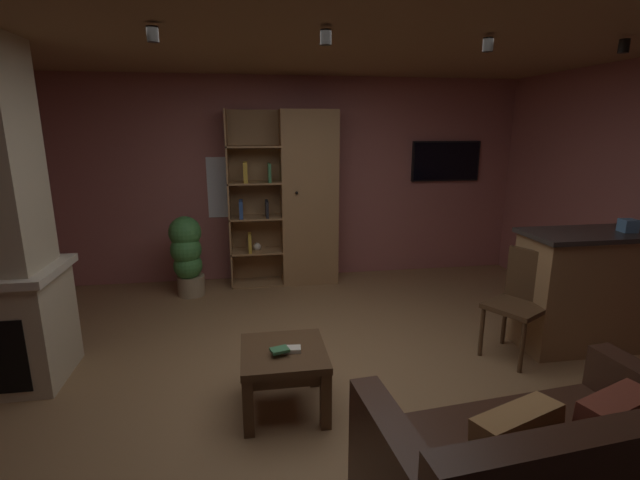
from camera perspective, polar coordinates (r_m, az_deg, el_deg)
floor at (r=3.67m, az=1.04°, el=-17.82°), size 5.95×5.42×0.02m
wall_back at (r=5.87m, az=-3.66°, el=7.50°), size 6.07×0.06×2.53m
ceiling at (r=3.18m, az=1.26°, el=25.19°), size 5.95×5.42×0.02m
window_pane_back at (r=5.82m, az=-10.00°, el=6.54°), size 0.80×0.01×0.75m
bookshelf_cabinet at (r=5.64m, az=-2.33°, el=5.09°), size 1.32×0.41×2.13m
kitchen_bar_counter at (r=4.77m, az=31.87°, el=-5.20°), size 1.50×0.57×1.05m
tissue_box at (r=4.68m, az=34.14°, el=1.50°), size 0.13×0.13×0.11m
coffee_table at (r=3.25m, az=-4.57°, el=-15.00°), size 0.58×0.60×0.45m
table_book_0 at (r=3.17m, az=-3.52°, el=-13.50°), size 0.12×0.09×0.03m
table_book_1 at (r=3.12m, az=-5.08°, el=-13.56°), size 0.14×0.11×0.02m
dining_chair at (r=4.23m, az=23.91°, el=-6.55°), size 0.57×0.57×0.92m
potted_floor_plant at (r=5.47m, az=-16.33°, el=-1.61°), size 0.37×0.39×0.94m
wall_mounted_tv at (r=6.33m, az=15.47°, el=9.50°), size 0.92×0.06×0.52m
track_light_spot_1 at (r=3.15m, az=-20.24°, el=23.03°), size 0.07×0.07×0.09m
track_light_spot_2 at (r=3.08m, az=0.73°, el=24.06°), size 0.07×0.07×0.09m
track_light_spot_3 at (r=3.52m, az=20.32°, el=21.97°), size 0.07×0.07×0.09m
track_light_spot_4 at (r=3.99m, az=33.79°, el=19.53°), size 0.07×0.07×0.09m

